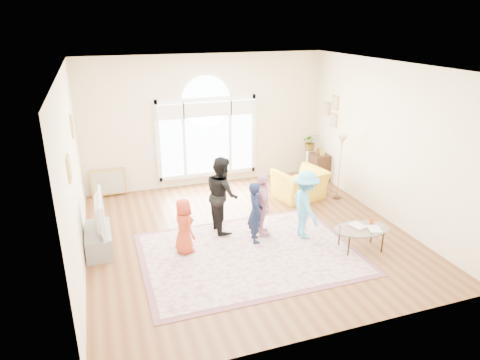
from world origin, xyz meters
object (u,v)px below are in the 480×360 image
object	(u,v)px
tv_console	(99,240)
armchair	(300,185)
area_rug	(249,253)
coffee_table	(362,229)
television	(96,213)

from	to	relation	value
tv_console	armchair	xyz separation A→B (m)	(4.51, 0.99, 0.14)
tv_console	armchair	distance (m)	4.62
area_rug	tv_console	bearing A→B (deg)	158.50
armchair	coffee_table	bearing A→B (deg)	76.72
television	tv_console	bearing A→B (deg)	180.00
tv_console	coffee_table	size ratio (longest dim) A/B	0.91
tv_console	coffee_table	world-z (taller)	coffee_table
armchair	tv_console	bearing A→B (deg)	-0.95
tv_console	television	xyz separation A→B (m)	(0.01, -0.00, 0.53)
television	armchair	bearing A→B (deg)	12.39
area_rug	television	world-z (taller)	television
area_rug	tv_console	xyz separation A→B (m)	(-2.53, 1.00, 0.20)
area_rug	armchair	bearing A→B (deg)	45.17
coffee_table	armchair	distance (m)	2.47
tv_console	armchair	size ratio (longest dim) A/B	0.93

